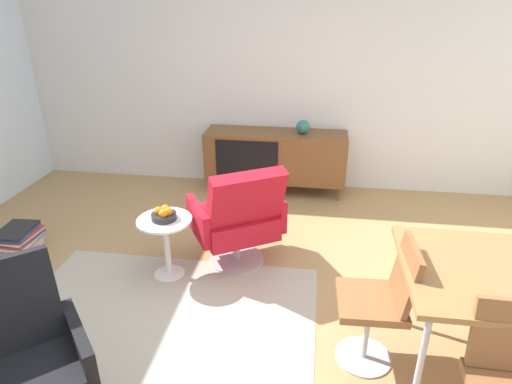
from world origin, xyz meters
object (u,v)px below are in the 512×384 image
object	(u,v)px
lounge_chair_red	(239,216)
armchair_black_shell	(9,363)
dining_chair_near_window	(381,300)
sideboard	(275,156)
magazine_stack	(19,238)
fruit_bowl	(164,214)
vase_cobalt	(303,127)
side_table_round	(166,241)

from	to	relation	value
lounge_chair_red	armchair_black_shell	distance (m)	1.92
dining_chair_near_window	armchair_black_shell	distance (m)	2.06
sideboard	magazine_stack	distance (m)	2.74
sideboard	magazine_stack	world-z (taller)	sideboard
fruit_bowl	vase_cobalt	bearing A→B (deg)	61.00
dining_chair_near_window	side_table_round	size ratio (longest dim) A/B	1.65
vase_cobalt	fruit_bowl	size ratio (longest dim) A/B	0.77
sideboard	fruit_bowl	bearing A→B (deg)	-111.18
armchair_black_shell	fruit_bowl	distance (m)	1.53
lounge_chair_red	side_table_round	world-z (taller)	lounge_chair_red
sideboard	dining_chair_near_window	bearing A→B (deg)	-70.27
dining_chair_near_window	lounge_chair_red	bearing A→B (deg)	138.01
armchair_black_shell	vase_cobalt	bearing A→B (deg)	68.38
vase_cobalt	side_table_round	size ratio (longest dim) A/B	0.30
dining_chair_near_window	lounge_chair_red	xyz separation A→B (m)	(-1.05, 0.94, -0.00)
lounge_chair_red	armchair_black_shell	world-z (taller)	same
armchair_black_shell	side_table_round	xyz separation A→B (m)	(0.30, 1.49, -0.15)
dining_chair_near_window	side_table_round	distance (m)	1.76
lounge_chair_red	magazine_stack	xyz separation A→B (m)	(-2.04, -0.04, -0.36)
dining_chair_near_window	armchair_black_shell	size ratio (longest dim) A/B	0.90
armchair_black_shell	magazine_stack	xyz separation A→B (m)	(-1.18, 1.68, -0.36)
fruit_bowl	armchair_black_shell	bearing A→B (deg)	-101.57
sideboard	vase_cobalt	world-z (taller)	vase_cobalt
sideboard	armchair_black_shell	distance (m)	3.45
sideboard	dining_chair_near_window	distance (m)	2.68
lounge_chair_red	fruit_bowl	size ratio (longest dim) A/B	4.73
sideboard	armchair_black_shell	bearing A→B (deg)	-106.96
dining_chair_near_window	lounge_chair_red	size ratio (longest dim) A/B	0.90
lounge_chair_red	armchair_black_shell	size ratio (longest dim) A/B	1.00
vase_cobalt	magazine_stack	distance (m)	3.05
sideboard	lounge_chair_red	xyz separation A→B (m)	(-0.14, -1.58, 0.03)
vase_cobalt	sideboard	bearing A→B (deg)	-179.64
vase_cobalt	magazine_stack	xyz separation A→B (m)	(-2.49, -1.62, -0.69)
dining_chair_near_window	fruit_bowl	xyz separation A→B (m)	(-1.61, 0.71, 0.09)
lounge_chair_red	magazine_stack	distance (m)	2.08
dining_chair_near_window	magazine_stack	bearing A→B (deg)	163.79
dining_chair_near_window	armchair_black_shell	world-z (taller)	armchair_black_shell
lounge_chair_red	armchair_black_shell	xyz separation A→B (m)	(-0.86, -1.72, 0.00)
side_table_round	magazine_stack	xyz separation A→B (m)	(-1.49, 0.19, -0.21)
armchair_black_shell	fruit_bowl	bearing A→B (deg)	78.43
sideboard	fruit_bowl	world-z (taller)	sideboard
magazine_stack	fruit_bowl	bearing A→B (deg)	-7.13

